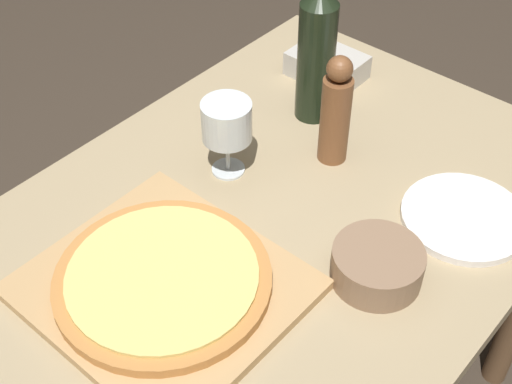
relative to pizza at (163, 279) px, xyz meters
name	(u,v)px	position (x,y,z in m)	size (l,w,h in m)	color
dining_table	(260,271)	(0.02, 0.20, -0.14)	(0.80, 1.20, 0.75)	#9E8966
cutting_board	(164,288)	(0.00, 0.00, -0.02)	(0.39, 0.35, 0.02)	tan
pizza	(163,279)	(0.00, 0.00, 0.00)	(0.33, 0.33, 0.02)	#BC7A3D
wine_bottle	(317,52)	(-0.11, 0.51, 0.11)	(0.07, 0.07, 0.35)	black
pepper_mill	(336,112)	(0.00, 0.43, 0.07)	(0.05, 0.05, 0.22)	brown
wine_glass	(227,123)	(-0.12, 0.28, 0.08)	(0.09, 0.09, 0.15)	silver
small_bowl	(377,265)	(0.23, 0.24, 0.00)	(0.14, 0.14, 0.06)	#84664C
dinner_plate	(464,217)	(0.28, 0.44, -0.02)	(0.21, 0.21, 0.01)	white
food_container	(327,65)	(-0.16, 0.64, 0.00)	(0.15, 0.11, 0.05)	#BCB7AD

